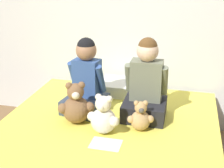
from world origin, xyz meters
name	(u,v)px	position (x,y,z in m)	size (l,w,h in m)	color
wall_behind_bed	(132,0)	(0.00, 1.05, 1.25)	(8.00, 0.06, 2.50)	silver
bed	(103,158)	(0.00, 0.00, 0.21)	(1.68, 1.94, 0.42)	#473828
child_on_left	(86,81)	(-0.24, 0.35, 0.67)	(0.36, 0.38, 0.61)	#384251
child_on_right	(146,86)	(0.25, 0.35, 0.68)	(0.34, 0.33, 0.64)	black
teddy_bear_held_by_left_child	(76,106)	(-0.24, 0.11, 0.56)	(0.26, 0.21, 0.33)	brown
teddy_bear_held_by_right_child	(140,118)	(0.25, 0.12, 0.52)	(0.19, 0.15, 0.23)	tan
teddy_bear_between_children	(104,117)	(0.00, 0.01, 0.55)	(0.25, 0.19, 0.30)	silver
pillow_at_headboard	(125,87)	(0.00, 0.77, 0.48)	(0.46, 0.33, 0.11)	silver
sign_card	(106,144)	(0.06, -0.14, 0.42)	(0.21, 0.15, 0.00)	white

